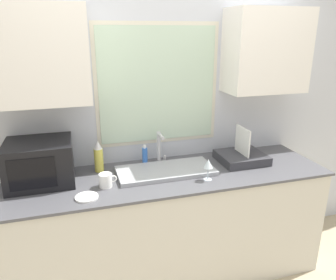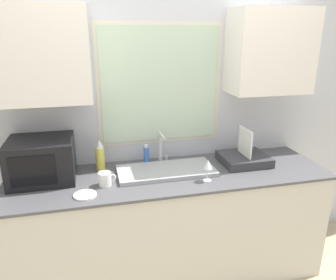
{
  "view_description": "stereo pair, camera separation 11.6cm",
  "coord_description": "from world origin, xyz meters",
  "px_view_note": "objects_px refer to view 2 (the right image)",
  "views": [
    {
      "loc": [
        -0.66,
        -1.83,
        1.92
      ],
      "look_at": [
        -0.03,
        0.3,
        1.18
      ],
      "focal_mm": 35.0,
      "sensor_mm": 36.0,
      "label": 1
    },
    {
      "loc": [
        -0.55,
        -1.86,
        1.92
      ],
      "look_at": [
        -0.03,
        0.3,
        1.18
      ],
      "focal_mm": 35.0,
      "sensor_mm": 36.0,
      "label": 2
    }
  ],
  "objects_px": {
    "microwave": "(42,160)",
    "wine_glass": "(208,165)",
    "dish_rack": "(244,158)",
    "faucet": "(161,146)",
    "soap_bottle": "(146,156)",
    "mug_near_sink": "(105,179)",
    "spray_bottle": "(100,155)"
  },
  "relations": [
    {
      "from": "dish_rack",
      "to": "soap_bottle",
      "type": "xyz_separation_m",
      "value": [
        -0.78,
        0.15,
        0.03
      ]
    },
    {
      "from": "microwave",
      "to": "faucet",
      "type": "bearing_deg",
      "value": 5.75
    },
    {
      "from": "dish_rack",
      "to": "spray_bottle",
      "type": "relative_size",
      "value": 1.51
    },
    {
      "from": "faucet",
      "to": "microwave",
      "type": "xyz_separation_m",
      "value": [
        -0.89,
        -0.09,
        -0.0
      ]
    },
    {
      "from": "mug_near_sink",
      "to": "wine_glass",
      "type": "relative_size",
      "value": 0.78
    },
    {
      "from": "microwave",
      "to": "dish_rack",
      "type": "bearing_deg",
      "value": -2.16
    },
    {
      "from": "faucet",
      "to": "wine_glass",
      "type": "height_order",
      "value": "faucet"
    },
    {
      "from": "faucet",
      "to": "microwave",
      "type": "distance_m",
      "value": 0.9
    },
    {
      "from": "microwave",
      "to": "soap_bottle",
      "type": "bearing_deg",
      "value": 6.96
    },
    {
      "from": "soap_bottle",
      "to": "wine_glass",
      "type": "height_order",
      "value": "soap_bottle"
    },
    {
      "from": "mug_near_sink",
      "to": "wine_glass",
      "type": "xyz_separation_m",
      "value": [
        0.72,
        -0.1,
        0.07
      ]
    },
    {
      "from": "dish_rack",
      "to": "faucet",
      "type": "bearing_deg",
      "value": 167.22
    },
    {
      "from": "wine_glass",
      "to": "faucet",
      "type": "bearing_deg",
      "value": 122.56
    },
    {
      "from": "microwave",
      "to": "dish_rack",
      "type": "height_order",
      "value": "microwave"
    },
    {
      "from": "faucet",
      "to": "mug_near_sink",
      "type": "bearing_deg",
      "value": -147.6
    },
    {
      "from": "mug_near_sink",
      "to": "wine_glass",
      "type": "distance_m",
      "value": 0.73
    },
    {
      "from": "microwave",
      "to": "soap_bottle",
      "type": "distance_m",
      "value": 0.78
    },
    {
      "from": "mug_near_sink",
      "to": "faucet",
      "type": "bearing_deg",
      "value": 32.4
    },
    {
      "from": "microwave",
      "to": "spray_bottle",
      "type": "height_order",
      "value": "microwave"
    },
    {
      "from": "dish_rack",
      "to": "wine_glass",
      "type": "height_order",
      "value": "dish_rack"
    },
    {
      "from": "faucet",
      "to": "mug_near_sink",
      "type": "xyz_separation_m",
      "value": [
        -0.47,
        -0.3,
        -0.1
      ]
    },
    {
      "from": "dish_rack",
      "to": "spray_bottle",
      "type": "bearing_deg",
      "value": 173.11
    },
    {
      "from": "spray_bottle",
      "to": "wine_glass",
      "type": "distance_m",
      "value": 0.83
    },
    {
      "from": "soap_bottle",
      "to": "spray_bottle",
      "type": "bearing_deg",
      "value": -177.67
    },
    {
      "from": "faucet",
      "to": "spray_bottle",
      "type": "distance_m",
      "value": 0.49
    },
    {
      "from": "faucet",
      "to": "dish_rack",
      "type": "height_order",
      "value": "dish_rack"
    },
    {
      "from": "soap_bottle",
      "to": "wine_glass",
      "type": "xyz_separation_m",
      "value": [
        0.37,
        -0.4,
        0.04
      ]
    },
    {
      "from": "faucet",
      "to": "soap_bottle",
      "type": "height_order",
      "value": "faucet"
    },
    {
      "from": "microwave",
      "to": "wine_glass",
      "type": "bearing_deg",
      "value": -14.8
    },
    {
      "from": "soap_bottle",
      "to": "wine_glass",
      "type": "bearing_deg",
      "value": -46.71
    },
    {
      "from": "soap_bottle",
      "to": "mug_near_sink",
      "type": "xyz_separation_m",
      "value": [
        -0.34,
        -0.3,
        -0.03
      ]
    },
    {
      "from": "dish_rack",
      "to": "wine_glass",
      "type": "xyz_separation_m",
      "value": [
        -0.4,
        -0.24,
        0.08
      ]
    }
  ]
}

